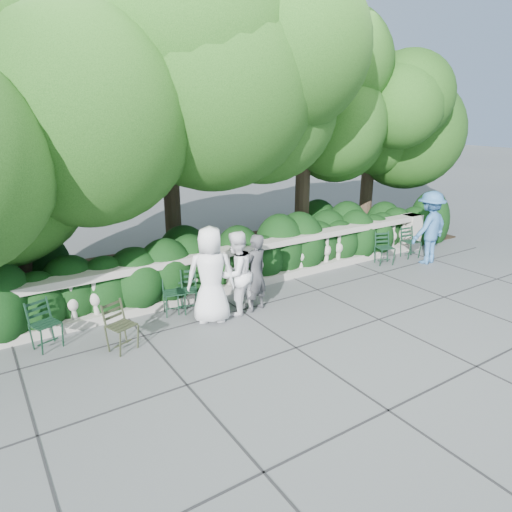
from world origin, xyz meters
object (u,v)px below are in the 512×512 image
chair_f (413,259)px  person_older_blue (429,228)px  chair_b (176,317)px  chair_e (386,266)px  chair_weathered (129,352)px  chair_c (188,314)px  person_casual_man (236,273)px  person_woman_grey (255,273)px  person_businessman (211,275)px  chair_a (53,351)px

chair_f → person_older_blue: (0.03, -0.37, 0.94)m
chair_b → chair_e: (5.74, -0.13, 0.00)m
chair_weathered → person_older_blue: 8.09m
chair_c → person_casual_man: 1.26m
chair_c → chair_f: (6.56, -0.10, 0.00)m
chair_b → chair_e: same height
chair_c → chair_b: bearing=-165.3°
chair_c → person_casual_man: size_ratio=0.51×
chair_f → person_casual_man: bearing=-167.3°
chair_f → chair_e: bearing=-170.9°
person_woman_grey → person_casual_man: person_casual_man is taller
person_casual_man → person_older_blue: person_older_blue is taller
person_businessman → person_casual_man: 0.57m
person_older_blue → person_woman_grey: bearing=-3.5°
chair_f → chair_weathered: bearing=-165.8°
chair_a → person_woman_grey: size_ratio=0.54×
chair_a → chair_c: (2.48, 0.07, 0.00)m
chair_f → chair_weathered: 8.03m
chair_c → chair_f: 6.56m
chair_b → person_woman_grey: 1.75m
chair_c → chair_e: 5.51m
person_businessman → person_woman_grey: person_businessman is taller
chair_weathered → chair_f: bearing=-15.7°
chair_a → chair_weathered: size_ratio=1.00×
chair_c → person_woman_grey: 1.54m
chair_weathered → person_woman_grey: bearing=-14.6°
chair_a → chair_f: bearing=-19.0°
chair_a → person_woman_grey: 3.81m
chair_f → person_older_blue: 1.01m
chair_e → chair_weathered: bearing=-153.9°
chair_b → person_woman_grey: (1.46, -0.56, 0.78)m
chair_f → person_older_blue: size_ratio=0.45×
person_woman_grey → person_older_blue: person_older_blue is taller
chair_b → person_older_blue: person_older_blue is taller
chair_b → person_casual_man: bearing=-10.7°
chair_e → person_woman_grey: bearing=-154.1°
chair_f → person_businessman: (-6.29, -0.40, 0.92)m
chair_f → chair_a: bearing=-171.1°
person_businessman → person_older_blue: size_ratio=0.98×
person_businessman → person_older_blue: (6.32, 0.03, 0.02)m
chair_weathered → person_older_blue: (8.03, 0.35, 0.94)m
chair_weathered → person_casual_man: 2.44m
chair_f → person_businessman: 6.37m
person_casual_man → chair_c: bearing=-47.0°
chair_a → chair_e: size_ratio=1.00×
chair_f → person_woman_grey: person_woman_grey is taller
chair_a → person_businessman: bearing=-27.6°
chair_a → chair_weathered: (1.04, -0.75, 0.00)m
chair_e → chair_weathered: same height
chair_b → person_businessman: (0.51, -0.53, 0.92)m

